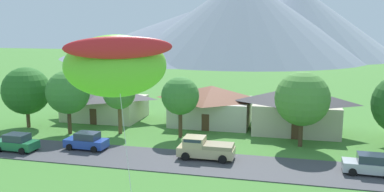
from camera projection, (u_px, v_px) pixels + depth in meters
The scene contains 17 objects.
road_strip at pixel (189, 162), 36.13m from camera, with size 160.00×6.27×0.08m, color #424247.
mountain_central_ridge at pixel (242, 18), 151.90m from camera, with size 91.10×91.10×31.32m, color gray.
mountain_east_ridge at pixel (296, 21), 163.73m from camera, with size 79.62×79.62×29.07m, color gray.
mountain_far_east_ridge at pixel (191, 34), 166.94m from camera, with size 106.72×106.72×18.56m, color slate.
house_left_center at pixel (296, 109), 46.05m from camera, with size 10.38×6.70×5.36m.
house_right_center at pixel (105, 102), 53.13m from camera, with size 10.50×7.57×4.44m.
house_rightmost at pixel (211, 104), 50.24m from camera, with size 10.37×8.03×4.85m.
tree_near_left at pixel (26, 91), 48.03m from camera, with size 5.70×5.70×7.37m.
tree_left_of_center at pixel (68, 92), 45.04m from camera, with size 4.92×4.92×7.29m.
tree_center at pixel (180, 96), 43.52m from camera, with size 4.17×4.17×6.77m.
tree_near_right at pixel (119, 93), 45.14m from camera, with size 3.68×3.68×6.55m.
tree_far_right at pixel (302, 99), 40.12m from camera, with size 5.51×5.51×7.73m.
parked_car_blue_west_end at pixel (87, 141), 39.75m from camera, with size 4.26×2.20×1.68m.
parked_car_silver_mid_west at pixel (370, 165), 32.95m from camera, with size 4.26×2.20×1.68m.
parked_car_green_east_end at pixel (16, 143), 39.21m from camera, with size 4.25×2.17×1.68m.
pickup_truck_sand_east_side at pixel (205, 148), 36.82m from camera, with size 5.20×2.32×1.99m.
kite_flyer_with_kite at pixel (118, 67), 14.85m from camera, with size 4.90×5.86×11.92m.
Camera 1 is at (8.43, -3.09, 12.06)m, focal length 37.38 mm.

